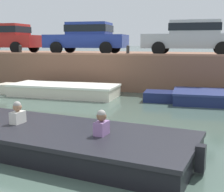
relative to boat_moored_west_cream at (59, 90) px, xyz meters
The scene contains 10 objects.
ground_plane 6.10m from the boat_moored_west_cream, 45.14° to the right, with size 400.00×400.00×0.00m, color #42564C.
far_quay_wall 6.42m from the boat_moored_west_cream, 47.76° to the left, with size 60.00×6.00×1.64m, color brown.
far_wall_coping 4.90m from the boat_moored_west_cream, 23.35° to the left, with size 60.00×0.24×0.08m, color #9F6C52.
boat_moored_west_cream is the anchor object (origin of this frame).
motorboat_passing 6.53m from the boat_moored_west_cream, 67.44° to the right, with size 7.19×2.97×0.95m.
car_leftmost_red 6.19m from the boat_moored_west_cream, 145.56° to the left, with size 4.14×2.00×1.54m.
car_left_inner_blue 3.96m from the boat_moored_west_cream, 89.12° to the left, with size 4.11×2.17×1.54m.
car_centre_silver 6.50m from the boat_moored_west_cream, 32.35° to the left, with size 4.34×2.02×1.54m.
mooring_bollard_west 3.98m from the boat_moored_west_cream, 146.80° to the left, with size 0.15×0.15×0.45m.
mooring_bollard_mid 3.55m from the boat_moored_west_cream, 39.08° to the left, with size 0.15×0.15×0.45m.
Camera 1 is at (1.43, -1.29, 2.19)m, focal length 50.00 mm.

